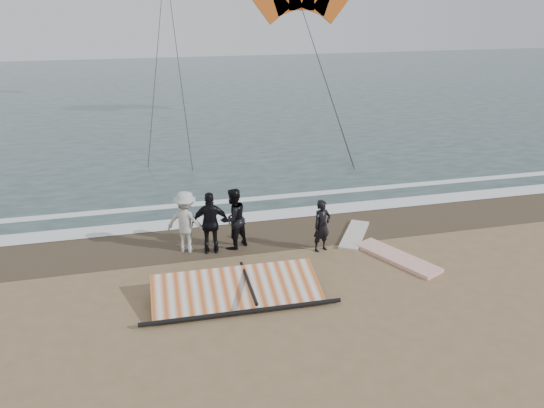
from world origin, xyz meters
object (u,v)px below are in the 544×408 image
at_px(board_white, 397,257).
at_px(board_cream, 354,235).
at_px(man_main, 322,226).
at_px(sail_rig, 234,290).

xyz_separation_m(board_white, board_cream, (-0.60, 1.80, -0.01)).
distance_m(board_white, board_cream, 1.90).
bearing_deg(board_cream, man_main, -120.98).
distance_m(man_main, board_cream, 1.70).
distance_m(man_main, board_white, 2.39).
bearing_deg(man_main, board_white, -47.29).
relative_size(man_main, board_white, 0.60).
distance_m(man_main, sail_rig, 3.72).
relative_size(man_main, sail_rig, 0.33).
relative_size(board_white, board_cream, 1.20).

